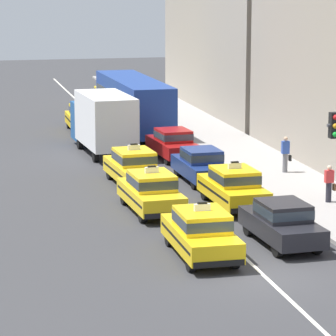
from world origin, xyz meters
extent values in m
plane|color=#353538|center=(0.00, 0.00, 0.00)|extent=(160.00, 160.00, 0.00)
cube|color=silver|center=(0.00, 20.00, 0.00)|extent=(0.14, 80.00, 0.01)
cube|color=#9E9993|center=(5.60, 15.00, 0.07)|extent=(4.00, 90.00, 0.15)
cylinder|color=black|center=(-2.17, 4.05, 0.32)|extent=(0.24, 0.64, 0.64)
cylinder|color=black|center=(-0.70, 4.05, 0.32)|extent=(0.24, 0.64, 0.64)
cylinder|color=black|center=(-2.18, 0.99, 0.32)|extent=(0.24, 0.64, 0.64)
cylinder|color=black|center=(-0.70, 0.99, 0.32)|extent=(0.24, 0.64, 0.64)
cube|color=yellow|center=(-1.44, 2.52, 0.67)|extent=(1.80, 4.50, 0.70)
cube|color=black|center=(-1.44, 2.52, 0.72)|extent=(1.82, 4.14, 0.10)
cube|color=yellow|center=(-1.44, 2.37, 1.34)|extent=(1.60, 2.10, 0.64)
cube|color=#2D3842|center=(-1.44, 2.37, 1.34)|extent=(1.62, 2.12, 0.35)
cube|color=white|center=(-1.44, 2.37, 1.78)|extent=(0.56, 0.12, 0.24)
cube|color=black|center=(-1.44, 2.37, 1.93)|extent=(0.32, 0.11, 0.06)
cube|color=black|center=(-1.43, 4.73, 0.42)|extent=(1.71, 0.14, 0.20)
cube|color=black|center=(-1.44, 0.31, 0.42)|extent=(1.71, 0.14, 0.20)
cylinder|color=black|center=(-2.60, 10.50, 0.32)|extent=(0.27, 0.65, 0.64)
cylinder|color=black|center=(-1.13, 10.57, 0.32)|extent=(0.27, 0.65, 0.64)
cylinder|color=black|center=(-2.45, 7.44, 0.32)|extent=(0.27, 0.65, 0.64)
cylinder|color=black|center=(-0.98, 7.51, 0.32)|extent=(0.27, 0.65, 0.64)
cube|color=yellow|center=(-1.79, 9.00, 0.67)|extent=(2.02, 4.58, 0.70)
cube|color=black|center=(-1.79, 9.00, 0.72)|extent=(2.02, 4.22, 0.10)
cube|color=yellow|center=(-1.78, 8.85, 1.34)|extent=(1.70, 2.18, 0.64)
cube|color=#2D3842|center=(-1.78, 8.85, 1.34)|extent=(1.72, 2.20, 0.35)
cube|color=white|center=(-1.78, 8.85, 1.78)|extent=(0.57, 0.15, 0.24)
cube|color=black|center=(-1.78, 8.85, 1.93)|extent=(0.32, 0.13, 0.06)
cube|color=black|center=(-1.90, 11.21, 0.42)|extent=(1.71, 0.22, 0.20)
cube|color=black|center=(-1.68, 6.80, 0.42)|extent=(1.71, 0.22, 0.20)
cylinder|color=black|center=(-2.34, 15.63, 0.32)|extent=(0.28, 0.65, 0.64)
cylinder|color=black|center=(-0.87, 15.73, 0.32)|extent=(0.28, 0.65, 0.64)
cylinder|color=black|center=(-2.15, 12.58, 0.32)|extent=(0.28, 0.65, 0.64)
cylinder|color=black|center=(-0.67, 12.67, 0.32)|extent=(0.28, 0.65, 0.64)
cube|color=yellow|center=(-1.51, 14.15, 0.67)|extent=(2.08, 4.61, 0.70)
cube|color=black|center=(-1.51, 14.15, 0.72)|extent=(2.08, 4.25, 0.10)
cube|color=yellow|center=(-1.50, 14.00, 1.34)|extent=(1.73, 2.20, 0.64)
cube|color=#2D3842|center=(-1.50, 14.00, 1.34)|extent=(1.75, 2.22, 0.35)
cube|color=white|center=(-1.50, 14.00, 1.78)|extent=(0.57, 0.16, 0.24)
cube|color=black|center=(-1.50, 14.00, 1.93)|extent=(0.33, 0.13, 0.06)
cube|color=black|center=(-1.65, 16.36, 0.42)|extent=(1.72, 0.25, 0.20)
cube|color=black|center=(-1.37, 11.95, 0.42)|extent=(1.72, 0.25, 0.20)
cylinder|color=black|center=(-2.62, 23.83, 0.32)|extent=(0.28, 0.65, 0.64)
cylinder|color=black|center=(-0.73, 23.95, 0.32)|extent=(0.28, 0.65, 0.64)
cylinder|color=black|center=(-2.37, 19.94, 0.32)|extent=(0.28, 0.65, 0.64)
cylinder|color=black|center=(-0.47, 20.06, 0.32)|extent=(0.28, 0.65, 0.64)
cube|color=#194C8C|center=(-1.74, 24.87, 1.37)|extent=(2.24, 2.33, 2.10)
cube|color=#2D3842|center=(-1.81, 25.94, 1.67)|extent=(1.93, 0.19, 0.76)
cube|color=silver|center=(-1.52, 21.61, 1.92)|extent=(2.64, 5.34, 2.70)
cylinder|color=black|center=(-2.30, 31.11, 0.32)|extent=(0.24, 0.64, 0.64)
cylinder|color=black|center=(-0.82, 31.11, 0.32)|extent=(0.24, 0.64, 0.64)
cylinder|color=black|center=(-2.29, 28.05, 0.32)|extent=(0.24, 0.64, 0.64)
cylinder|color=black|center=(-0.82, 28.05, 0.32)|extent=(0.24, 0.64, 0.64)
cube|color=yellow|center=(-1.56, 29.58, 0.67)|extent=(1.81, 4.50, 0.70)
cube|color=black|center=(-1.56, 29.58, 0.72)|extent=(1.82, 4.14, 0.10)
cube|color=yellow|center=(-1.56, 29.43, 1.34)|extent=(1.60, 2.10, 0.64)
cube|color=#2D3842|center=(-1.56, 29.43, 1.34)|extent=(1.62, 2.12, 0.35)
cube|color=white|center=(-1.56, 29.43, 1.78)|extent=(0.56, 0.12, 0.24)
cube|color=black|center=(-1.56, 29.43, 1.93)|extent=(0.32, 0.11, 0.06)
cube|color=black|center=(-1.56, 31.79, 0.42)|extent=(1.71, 0.14, 0.20)
cube|color=black|center=(-1.56, 27.37, 0.42)|extent=(1.71, 0.14, 0.20)
cylinder|color=black|center=(0.99, 4.72, 0.32)|extent=(0.27, 0.65, 0.64)
cylinder|color=black|center=(2.43, 4.79, 0.32)|extent=(0.27, 0.65, 0.64)
cylinder|color=black|center=(1.12, 1.89, 0.32)|extent=(0.27, 0.65, 0.64)
cylinder|color=black|center=(2.57, 1.96, 0.32)|extent=(0.27, 0.65, 0.64)
cube|color=black|center=(1.78, 3.34, 0.65)|extent=(1.96, 4.38, 0.66)
cube|color=black|center=(1.78, 3.24, 1.28)|extent=(1.65, 1.97, 0.60)
cube|color=#2D3842|center=(1.78, 3.24, 1.28)|extent=(1.67, 1.99, 0.33)
cylinder|color=black|center=(0.93, 10.59, 0.32)|extent=(0.26, 0.65, 0.64)
cylinder|color=black|center=(2.40, 10.64, 0.32)|extent=(0.26, 0.65, 0.64)
cylinder|color=black|center=(1.03, 7.53, 0.32)|extent=(0.26, 0.65, 0.64)
cylinder|color=black|center=(2.50, 7.58, 0.32)|extent=(0.26, 0.65, 0.64)
cube|color=yellow|center=(1.72, 9.09, 0.67)|extent=(1.94, 4.55, 0.70)
cube|color=black|center=(1.72, 9.09, 0.72)|extent=(1.95, 4.20, 0.10)
cube|color=yellow|center=(1.72, 8.94, 1.34)|extent=(1.67, 2.15, 0.64)
cube|color=#2D3842|center=(1.72, 8.94, 1.34)|extent=(1.69, 2.17, 0.35)
cube|color=white|center=(1.72, 8.94, 1.78)|extent=(0.56, 0.14, 0.24)
cube|color=black|center=(1.72, 8.94, 1.93)|extent=(0.32, 0.12, 0.06)
cube|color=black|center=(1.65, 11.29, 0.42)|extent=(1.71, 0.19, 0.20)
cube|color=black|center=(1.79, 6.88, 0.42)|extent=(1.71, 0.19, 0.20)
cylinder|color=black|center=(0.91, 15.48, 0.32)|extent=(0.26, 0.65, 0.64)
cylinder|color=black|center=(2.36, 15.53, 0.32)|extent=(0.26, 0.65, 0.64)
cylinder|color=black|center=(1.01, 12.65, 0.32)|extent=(0.26, 0.65, 0.64)
cylinder|color=black|center=(2.45, 12.69, 0.32)|extent=(0.26, 0.65, 0.64)
cube|color=navy|center=(1.68, 14.09, 0.65)|extent=(1.90, 4.36, 0.66)
cube|color=navy|center=(1.69, 13.99, 1.28)|extent=(1.62, 1.95, 0.60)
cube|color=#2D3842|center=(1.69, 13.99, 1.28)|extent=(1.64, 1.97, 0.33)
cylinder|color=black|center=(0.88, 21.21, 0.32)|extent=(0.29, 0.66, 0.64)
cylinder|color=black|center=(2.32, 21.31, 0.32)|extent=(0.29, 0.66, 0.64)
cylinder|color=black|center=(1.09, 18.38, 0.32)|extent=(0.29, 0.66, 0.64)
cylinder|color=black|center=(2.53, 18.48, 0.32)|extent=(0.29, 0.66, 0.64)
cube|color=maroon|center=(1.71, 19.84, 0.65)|extent=(2.08, 4.42, 0.66)
cube|color=maroon|center=(1.71, 19.75, 1.28)|extent=(1.70, 2.01, 0.60)
cube|color=#2D3842|center=(1.71, 19.75, 1.28)|extent=(1.72, 2.03, 0.33)
cylinder|color=black|center=(0.34, 32.44, 0.32)|extent=(0.26, 0.65, 0.64)
cylinder|color=black|center=(2.34, 32.51, 0.32)|extent=(0.26, 0.65, 0.64)
cylinder|color=black|center=(0.56, 25.72, 0.32)|extent=(0.26, 0.65, 0.64)
cylinder|color=black|center=(2.56, 25.79, 0.32)|extent=(0.26, 0.65, 0.64)
cube|color=navy|center=(1.45, 29.11, 1.77)|extent=(2.86, 11.27, 2.90)
cube|color=#2D3842|center=(1.45, 29.11, 2.02)|extent=(2.86, 10.83, 0.84)
cube|color=black|center=(1.27, 34.66, 2.97)|extent=(2.13, 0.15, 0.36)
cylinder|color=black|center=(0.61, 39.94, 0.32)|extent=(0.27, 0.65, 0.64)
cylinder|color=black|center=(2.09, 40.00, 0.32)|extent=(0.27, 0.65, 0.64)
cylinder|color=black|center=(0.74, 36.88, 0.32)|extent=(0.27, 0.65, 0.64)
cylinder|color=black|center=(2.21, 36.94, 0.32)|extent=(0.27, 0.65, 0.64)
cube|color=yellow|center=(1.41, 38.44, 0.67)|extent=(1.98, 4.57, 0.70)
cube|color=black|center=(1.41, 38.44, 0.72)|extent=(1.99, 4.21, 0.10)
cube|color=yellow|center=(1.42, 38.29, 1.34)|extent=(1.68, 2.16, 0.64)
cube|color=#2D3842|center=(1.42, 38.29, 1.34)|extent=(1.70, 2.18, 0.35)
cube|color=white|center=(1.42, 38.29, 1.78)|extent=(0.56, 0.14, 0.24)
cube|color=black|center=(1.42, 38.29, 1.93)|extent=(0.32, 0.12, 0.06)
cube|color=black|center=(1.32, 40.65, 0.42)|extent=(1.71, 0.21, 0.20)
cube|color=black|center=(1.50, 36.23, 0.42)|extent=(1.71, 0.21, 0.20)
cylinder|color=slate|center=(6.01, 14.62, 0.60)|extent=(0.24, 0.24, 0.91)
cube|color=#2D4CA5|center=(6.01, 14.62, 1.36)|extent=(0.36, 0.22, 0.61)
sphere|color=tan|center=(6.01, 14.62, 1.78)|extent=(0.20, 0.20, 0.20)
cube|color=black|center=(6.25, 14.62, 0.83)|extent=(0.10, 0.20, 0.28)
cylinder|color=#23232D|center=(5.68, 8.43, 0.57)|extent=(0.24, 0.24, 0.83)
cube|color=red|center=(5.68, 8.43, 1.24)|extent=(0.36, 0.22, 0.53)
sphere|color=beige|center=(5.68, 8.43, 1.62)|extent=(0.20, 0.20, 0.20)
cube|color=brown|center=(5.92, 8.43, 0.77)|extent=(0.10, 0.20, 0.28)
cube|color=black|center=(1.25, -2.25, 5.20)|extent=(0.24, 0.24, 0.76)
sphere|color=red|center=(1.25, -2.38, 5.45)|extent=(0.16, 0.16, 0.16)
sphere|color=orange|center=(1.25, -2.38, 5.20)|extent=(0.16, 0.16, 0.16)
sphere|color=green|center=(1.25, -2.38, 4.95)|extent=(0.16, 0.16, 0.16)
camera|label=1|loc=(-9.68, -27.92, 9.55)|focal=102.32mm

